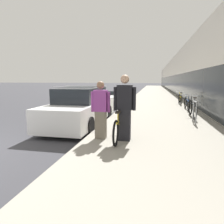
% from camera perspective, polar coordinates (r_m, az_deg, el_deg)
% --- Properties ---
extents(sidewalk_slab, '(4.37, 70.00, 0.13)m').
position_cam_1_polar(sidewalk_slab, '(24.37, 12.32, 4.94)').
color(sidewalk_slab, gray).
rests_on(sidewalk_slab, ground).
extents(storefront_facade, '(10.01, 70.00, 4.79)m').
position_cam_1_polar(storefront_facade, '(33.17, 25.05, 9.40)').
color(storefront_facade, silver).
rests_on(storefront_facade, ground).
extents(tandem_bicycle, '(0.52, 2.40, 0.85)m').
position_cam_1_polar(tandem_bicycle, '(5.81, 2.61, -3.63)').
color(tandem_bicycle, black).
rests_on(tandem_bicycle, sidewalk_slab).
extents(person_rider, '(0.61, 0.24, 1.78)m').
position_cam_1_polar(person_rider, '(5.40, 3.62, 1.14)').
color(person_rider, black).
rests_on(person_rider, sidewalk_slab).
extents(person_bystander, '(0.55, 0.21, 1.61)m').
position_cam_1_polar(person_bystander, '(5.59, -3.26, 0.53)').
color(person_bystander, '#756B5B').
rests_on(person_bystander, sidewalk_slab).
extents(bike_rack_hoop, '(0.05, 0.60, 0.84)m').
position_cam_1_polar(bike_rack_hoop, '(8.33, 22.58, 0.63)').
color(bike_rack_hoop, gray).
rests_on(bike_rack_hoop, sidewalk_slab).
extents(cruiser_bike_nearest, '(0.52, 1.81, 0.94)m').
position_cam_1_polar(cruiser_bike_nearest, '(9.56, 22.04, 0.96)').
color(cruiser_bike_nearest, black).
rests_on(cruiser_bike_nearest, sidewalk_slab).
extents(cruiser_bike_middle, '(0.52, 1.78, 0.84)m').
position_cam_1_polar(cruiser_bike_middle, '(11.97, 20.65, 2.39)').
color(cruiser_bike_middle, black).
rests_on(cruiser_bike_middle, sidewalk_slab).
extents(cruiser_bike_farthest, '(0.52, 1.63, 0.84)m').
position_cam_1_polar(cruiser_bike_farthest, '(14.39, 18.90, 3.53)').
color(cruiser_bike_farthest, black).
rests_on(cruiser_bike_farthest, sidewalk_slab).
extents(parked_sedan_curbside, '(1.78, 4.72, 1.53)m').
position_cam_1_polar(parked_sedan_curbside, '(8.03, -8.70, 1.18)').
color(parked_sedan_curbside, white).
rests_on(parked_sedan_curbside, ground).
extents(vintage_roadster_curbside, '(1.71, 3.96, 1.00)m').
position_cam_1_polar(vintage_roadster_curbside, '(13.44, -0.83, 3.44)').
color(vintage_roadster_curbside, white).
rests_on(vintage_roadster_curbside, ground).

